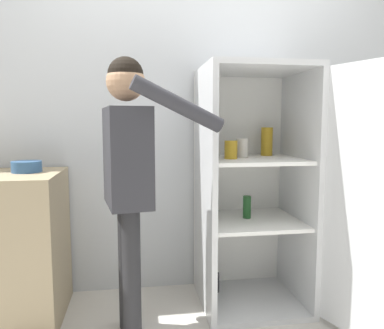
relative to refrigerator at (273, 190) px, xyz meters
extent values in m
cube|color=silver|center=(-0.45, 0.46, 0.48)|extent=(7.00, 0.06, 2.55)
cube|color=silver|center=(-0.11, 0.09, -0.78)|extent=(0.68, 0.65, 0.04)
cube|color=silver|center=(-0.11, 0.09, 0.77)|extent=(0.68, 0.65, 0.04)
cube|color=white|center=(-0.11, 0.39, 0.00)|extent=(0.68, 0.03, 1.52)
cube|color=silver|center=(-0.43, 0.09, 0.00)|extent=(0.04, 0.65, 1.52)
cube|color=silver|center=(0.21, 0.09, 0.00)|extent=(0.03, 0.65, 1.52)
cube|color=white|center=(-0.11, 0.09, -0.22)|extent=(0.61, 0.58, 0.02)
cube|color=white|center=(-0.11, 0.09, 0.19)|extent=(0.61, 0.58, 0.02)
cube|color=silver|center=(0.37, -0.54, 0.00)|extent=(0.28, 0.65, 1.52)
cylinder|color=#1E5123|center=(-0.13, 0.12, -0.14)|extent=(0.05, 0.05, 0.15)
cylinder|color=beige|center=(-0.17, 0.15, 0.26)|extent=(0.08, 0.08, 0.13)
cylinder|color=#B78C1E|center=(0.04, 0.25, 0.30)|extent=(0.08, 0.08, 0.20)
cylinder|color=black|center=(-0.33, 0.21, -0.69)|extent=(0.06, 0.06, 0.13)
cylinder|color=#B78C1E|center=(-0.27, 0.06, 0.26)|extent=(0.08, 0.08, 0.12)
cylinder|color=#262628|center=(-0.94, -0.10, -0.41)|extent=(0.10, 0.10, 0.77)
cylinder|color=#262628|center=(-0.91, -0.26, -0.41)|extent=(0.10, 0.10, 0.77)
cube|color=#2D2D33|center=(-0.92, -0.18, 0.25)|extent=(0.29, 0.43, 0.54)
sphere|color=tan|center=(-0.92, -0.18, 0.65)|extent=(0.21, 0.21, 0.21)
sphere|color=black|center=(-0.92, -0.18, 0.69)|extent=(0.19, 0.19, 0.19)
cylinder|color=#2D2D33|center=(-0.96, 0.04, 0.22)|extent=(0.08, 0.08, 0.51)
cylinder|color=#2D2D33|center=(-0.66, -0.36, 0.52)|extent=(0.50, 0.16, 0.29)
cube|color=tan|center=(-1.67, 0.10, -0.33)|extent=(0.67, 0.62, 0.92)
cylinder|color=#335B8E|center=(-1.54, 0.15, 0.16)|extent=(0.18, 0.18, 0.07)
camera|label=1|loc=(-0.89, -2.27, 0.43)|focal=35.00mm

